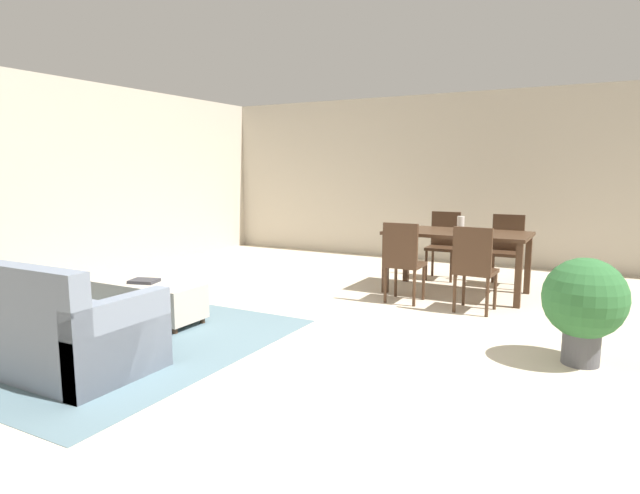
{
  "coord_description": "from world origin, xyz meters",
  "views": [
    {
      "loc": [
        1.95,
        -3.69,
        1.52
      ],
      "look_at": [
        -0.63,
        1.07,
        0.72
      ],
      "focal_mm": 30.0,
      "sensor_mm": 36.0,
      "label": 1
    }
  ],
  "objects_px": {
    "dining_chair_near_left": "(403,258)",
    "couch": "(22,325)",
    "dining_chair_near_right": "(474,264)",
    "dining_chair_far_right": "(506,246)",
    "potted_plant": "(584,302)",
    "dining_table": "(457,239)",
    "dining_chair_far_left": "(444,241)",
    "ottoman_table": "(148,299)",
    "book_on_ottoman": "(144,281)",
    "vase_centerpiece": "(461,224)"
  },
  "relations": [
    {
      "from": "dining_chair_near_right",
      "to": "dining_chair_far_right",
      "type": "bearing_deg",
      "value": 87.7
    },
    {
      "from": "ottoman_table",
      "to": "dining_chair_near_left",
      "type": "xyz_separation_m",
      "value": [
        1.99,
        1.9,
        0.29
      ]
    },
    {
      "from": "dining_chair_near_left",
      "to": "potted_plant",
      "type": "bearing_deg",
      "value": -31.58
    },
    {
      "from": "couch",
      "to": "dining_chair_far_left",
      "type": "relative_size",
      "value": 2.46
    },
    {
      "from": "dining_chair_near_left",
      "to": "couch",
      "type": "bearing_deg",
      "value": -122.65
    },
    {
      "from": "dining_chair_far_right",
      "to": "dining_table",
      "type": "bearing_deg",
      "value": -120.3
    },
    {
      "from": "dining_table",
      "to": "book_on_ottoman",
      "type": "bearing_deg",
      "value": -131.78
    },
    {
      "from": "dining_table",
      "to": "dining_chair_near_left",
      "type": "xyz_separation_m",
      "value": [
        -0.41,
        -0.77,
        -0.15
      ]
    },
    {
      "from": "dining_chair_near_left",
      "to": "dining_chair_near_right",
      "type": "height_order",
      "value": "same"
    },
    {
      "from": "book_on_ottoman",
      "to": "dining_chair_far_right",
      "type": "bearing_deg",
      "value": 50.48
    },
    {
      "from": "ottoman_table",
      "to": "dining_chair_near_right",
      "type": "distance_m",
      "value": 3.36
    },
    {
      "from": "dining_chair_near_left",
      "to": "book_on_ottoman",
      "type": "height_order",
      "value": "dining_chair_near_left"
    },
    {
      "from": "potted_plant",
      "to": "dining_chair_far_right",
      "type": "bearing_deg",
      "value": 110.7
    },
    {
      "from": "potted_plant",
      "to": "dining_chair_near_left",
      "type": "bearing_deg",
      "value": 148.42
    },
    {
      "from": "ottoman_table",
      "to": "dining_chair_near_right",
      "type": "relative_size",
      "value": 1.27
    },
    {
      "from": "dining_chair_far_left",
      "to": "dining_chair_near_right",
      "type": "bearing_deg",
      "value": -64.73
    },
    {
      "from": "book_on_ottoman",
      "to": "potted_plant",
      "type": "bearing_deg",
      "value": 11.19
    },
    {
      "from": "couch",
      "to": "vase_centerpiece",
      "type": "relative_size",
      "value": 12.11
    },
    {
      "from": "dining_table",
      "to": "book_on_ottoman",
      "type": "relative_size",
      "value": 6.4
    },
    {
      "from": "ottoman_table",
      "to": "potted_plant",
      "type": "relative_size",
      "value": 1.39
    },
    {
      "from": "ottoman_table",
      "to": "potted_plant",
      "type": "distance_m",
      "value": 3.95
    },
    {
      "from": "dining_table",
      "to": "book_on_ottoman",
      "type": "xyz_separation_m",
      "value": [
        -2.41,
        -2.7,
        -0.25
      ]
    },
    {
      "from": "ottoman_table",
      "to": "vase_centerpiece",
      "type": "height_order",
      "value": "vase_centerpiece"
    },
    {
      "from": "dining_chair_far_left",
      "to": "vase_centerpiece",
      "type": "relative_size",
      "value": 4.93
    },
    {
      "from": "potted_plant",
      "to": "dining_chair_near_right",
      "type": "bearing_deg",
      "value": 134.22
    },
    {
      "from": "vase_centerpiece",
      "to": "dining_table",
      "type": "bearing_deg",
      "value": -174.64
    },
    {
      "from": "couch",
      "to": "dining_chair_far_left",
      "type": "distance_m",
      "value": 5.21
    },
    {
      "from": "dining_chair_near_left",
      "to": "dining_chair_far_left",
      "type": "height_order",
      "value": "same"
    },
    {
      "from": "dining_chair_near_left",
      "to": "vase_centerpiece",
      "type": "xyz_separation_m",
      "value": [
        0.45,
        0.78,
        0.33
      ]
    },
    {
      "from": "dining_table",
      "to": "potted_plant",
      "type": "xyz_separation_m",
      "value": [
        1.47,
        -1.93,
        -0.17
      ]
    },
    {
      "from": "dining_table",
      "to": "book_on_ottoman",
      "type": "height_order",
      "value": "dining_table"
    },
    {
      "from": "dining_table",
      "to": "dining_chair_near_right",
      "type": "bearing_deg",
      "value": -64.71
    },
    {
      "from": "dining_chair_near_right",
      "to": "potted_plant",
      "type": "distance_m",
      "value": 1.56
    },
    {
      "from": "dining_chair_far_left",
      "to": "vase_centerpiece",
      "type": "bearing_deg",
      "value": -62.91
    },
    {
      "from": "dining_chair_near_right",
      "to": "dining_table",
      "type": "bearing_deg",
      "value": 115.29
    },
    {
      "from": "ottoman_table",
      "to": "dining_chair_near_left",
      "type": "distance_m",
      "value": 2.77
    },
    {
      "from": "couch",
      "to": "dining_table",
      "type": "bearing_deg",
      "value": 58.19
    },
    {
      "from": "dining_table",
      "to": "potted_plant",
      "type": "height_order",
      "value": "potted_plant"
    },
    {
      "from": "dining_chair_near_right",
      "to": "dining_chair_far_right",
      "type": "distance_m",
      "value": 1.59
    },
    {
      "from": "dining_table",
      "to": "dining_chair_near_right",
      "type": "height_order",
      "value": "dining_chair_near_right"
    },
    {
      "from": "dining_table",
      "to": "dining_chair_near_left",
      "type": "bearing_deg",
      "value": -118.2
    },
    {
      "from": "couch",
      "to": "book_on_ottoman",
      "type": "relative_size",
      "value": 8.7
    },
    {
      "from": "dining_table",
      "to": "potted_plant",
      "type": "distance_m",
      "value": 2.43
    },
    {
      "from": "ottoman_table",
      "to": "dining_table",
      "type": "relative_size",
      "value": 0.7
    },
    {
      "from": "dining_table",
      "to": "vase_centerpiece",
      "type": "xyz_separation_m",
      "value": [
        0.03,
        0.0,
        0.19
      ]
    },
    {
      "from": "dining_chair_far_right",
      "to": "vase_centerpiece",
      "type": "relative_size",
      "value": 4.93
    },
    {
      "from": "ottoman_table",
      "to": "vase_centerpiece",
      "type": "xyz_separation_m",
      "value": [
        2.43,
        2.68,
        0.63
      ]
    },
    {
      "from": "dining_chair_near_right",
      "to": "dining_chair_far_left",
      "type": "height_order",
      "value": "same"
    },
    {
      "from": "ottoman_table",
      "to": "dining_chair_far_left",
      "type": "height_order",
      "value": "dining_chair_far_left"
    },
    {
      "from": "couch",
      "to": "ottoman_table",
      "type": "bearing_deg",
      "value": 87.85
    }
  ]
}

